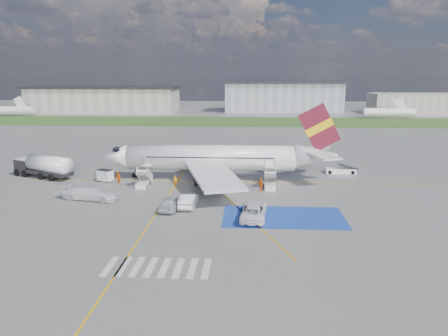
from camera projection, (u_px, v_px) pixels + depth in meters
The scene contains 23 objects.
ground at pixel (201, 205), 54.90m from camera, with size 400.00×400.00×0.00m, color #60605E.
grass_strip at pixel (232, 121), 147.50m from camera, with size 400.00×30.00×0.01m, color #2D4C1E.
taxiway_line_main at pixel (210, 182), 66.59m from camera, with size 120.00×0.20×0.01m, color gold.
taxiway_line_cross at pixel (143, 233), 45.43m from camera, with size 0.20×60.00×0.01m, color gold.
taxiway_line_diag at pixel (210, 182), 66.59m from camera, with size 0.20×60.00×0.01m, color gold.
staging_box at pixel (283, 217), 50.43m from camera, with size 14.00×8.00×0.01m, color #1A3D9F.
crosswalk at pixel (158, 267), 37.45m from camera, with size 9.00×4.00×0.01m.
terminal_west at pixel (105, 100), 183.64m from camera, with size 60.00×22.00×10.00m, color gray.
terminal_centre at pixel (283, 97), 184.08m from camera, with size 48.00×18.00×12.00m, color gray.
terminal_east at pixel (422, 104), 174.59m from camera, with size 40.00×16.00×8.00m, color gray.
airliner at pixel (220, 158), 67.73m from camera, with size 36.81×32.95×11.92m.
airstairs_fwd at pixel (143, 182), 63.78m from camera, with size 1.90×5.20×3.60m.
airstairs_aft at pixel (270, 184), 62.74m from camera, with size 1.90×5.20×3.60m.
fuel_tanker at pixel (44, 168), 69.09m from camera, with size 10.69×6.72×3.58m.
gpu_cart at pixel (105, 176), 66.62m from camera, with size 2.60×2.18×1.86m.
belt_loader at pixel (341, 171), 72.19m from camera, with size 5.31×2.06×1.58m.
car_silver_a at pixel (170, 203), 52.98m from camera, with size 2.00×4.97×1.69m, color #B1B3B9.
car_silver_b at pixel (189, 200), 54.17m from camera, with size 1.83×5.23×1.72m, color silver.
van_white_a at pixel (254, 208), 50.15m from camera, with size 2.72×5.90×2.21m, color white.
van_white_b at pixel (90, 191), 57.07m from camera, with size 2.37×5.83×2.28m, color silver.
crew_fwd at pixel (175, 181), 63.81m from camera, with size 0.58×0.38×1.60m, color orange.
crew_nose at pixel (118, 178), 65.15m from camera, with size 0.92×0.71×1.88m, color #E75B0C.
crew_aft at pixel (261, 185), 61.07m from camera, with size 1.15×0.48×1.97m, color #EB5F0C.
Camera 1 is at (5.89, -52.34, 16.43)m, focal length 35.00 mm.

